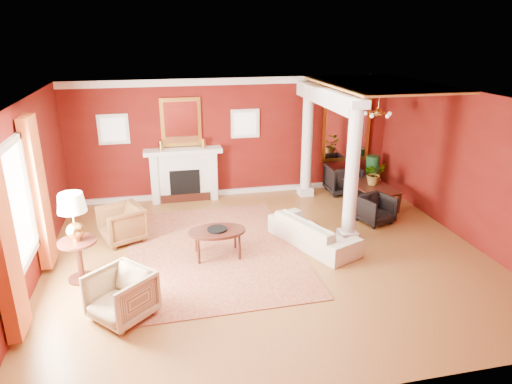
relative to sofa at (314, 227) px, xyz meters
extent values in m
plane|color=brown|center=(-0.96, -0.25, -0.38)|extent=(8.00, 8.00, 0.00)
cube|color=#5D140C|center=(-0.96, 3.25, 1.07)|extent=(8.00, 0.04, 2.90)
cube|color=#5D140C|center=(-0.96, -3.75, 1.07)|extent=(8.00, 0.04, 2.90)
cube|color=#5D140C|center=(-4.96, -0.25, 1.07)|extent=(0.04, 7.00, 2.90)
cube|color=#5D140C|center=(3.04, -0.25, 1.07)|extent=(0.04, 7.00, 2.90)
cube|color=white|center=(-0.96, -0.25, 2.52)|extent=(8.00, 7.00, 0.04)
cube|color=white|center=(-2.26, 3.08, 0.22)|extent=(1.60, 0.34, 1.20)
cube|color=black|center=(-2.26, 2.90, 0.07)|extent=(0.72, 0.03, 0.70)
cube|color=black|center=(-2.26, 2.90, -0.28)|extent=(1.20, 0.05, 0.20)
cube|color=white|center=(-2.26, 3.04, 0.86)|extent=(1.85, 0.42, 0.10)
cube|color=white|center=(-2.96, 3.05, 0.22)|extent=(0.16, 0.40, 1.20)
cube|color=white|center=(-1.56, 3.05, 0.22)|extent=(0.16, 0.40, 1.20)
cube|color=gold|center=(-2.26, 3.21, 1.52)|extent=(0.95, 0.06, 1.15)
cube|color=white|center=(-2.26, 3.17, 1.52)|extent=(0.78, 0.02, 0.98)
cube|color=white|center=(-3.81, 3.22, 1.42)|extent=(0.70, 0.06, 0.70)
cube|color=white|center=(-3.81, 3.18, 1.42)|extent=(0.54, 0.02, 0.54)
cube|color=white|center=(-0.71, 3.22, 1.42)|extent=(0.70, 0.06, 0.70)
cube|color=white|center=(-0.71, 3.18, 1.42)|extent=(0.54, 0.02, 0.54)
cube|color=white|center=(-4.95, -0.85, 1.17)|extent=(0.03, 1.30, 1.70)
cube|color=white|center=(-4.91, -1.55, 1.17)|extent=(0.08, 0.10, 1.90)
cube|color=white|center=(-4.91, -0.15, 1.17)|extent=(0.08, 0.10, 1.90)
cube|color=#AA471D|center=(-4.84, -1.85, 1.02)|extent=(0.18, 0.55, 2.60)
cube|color=#AA471D|center=(-4.84, 0.15, 1.02)|extent=(0.18, 0.55, 2.60)
cube|color=white|center=(0.74, 0.05, -0.28)|extent=(0.34, 0.34, 0.20)
cylinder|color=white|center=(0.74, 0.05, 1.07)|extent=(0.26, 0.26, 2.50)
cube|color=white|center=(0.74, 0.05, 2.34)|extent=(0.36, 0.36, 0.16)
cube|color=white|center=(0.74, 2.75, -0.28)|extent=(0.34, 0.34, 0.20)
cylinder|color=white|center=(0.74, 2.75, 1.07)|extent=(0.26, 0.26, 2.50)
cube|color=white|center=(0.74, 2.75, 2.34)|extent=(0.36, 0.36, 0.16)
cube|color=white|center=(0.74, 1.65, 2.24)|extent=(0.30, 3.20, 0.32)
cube|color=gold|center=(1.89, 1.50, 2.49)|extent=(2.30, 3.40, 0.04)
cube|color=gold|center=(1.94, 3.21, 1.17)|extent=(1.30, 0.06, 1.70)
cube|color=white|center=(1.94, 3.17, 1.17)|extent=(1.10, 0.02, 1.50)
cylinder|color=#B78B39|center=(1.94, 1.55, 2.20)|extent=(0.02, 0.02, 0.65)
sphere|color=#B78B39|center=(1.94, 1.55, 1.87)|extent=(0.20, 0.20, 0.20)
sphere|color=white|center=(2.22, 1.55, 1.84)|extent=(0.09, 0.09, 0.09)
sphere|color=white|center=(2.03, 1.81, 1.84)|extent=(0.09, 0.09, 0.09)
sphere|color=white|center=(1.71, 1.71, 1.84)|extent=(0.09, 0.09, 0.09)
sphere|color=white|center=(1.71, 1.38, 1.84)|extent=(0.09, 0.09, 0.09)
sphere|color=white|center=(2.03, 1.28, 1.84)|extent=(0.09, 0.09, 0.09)
cube|color=white|center=(-0.96, 3.21, 2.44)|extent=(8.00, 0.08, 0.16)
cube|color=white|center=(-0.96, 3.21, -0.32)|extent=(8.00, 0.08, 0.12)
cube|color=maroon|center=(-1.94, 0.17, -0.37)|extent=(3.25, 4.28, 0.02)
imported|color=beige|center=(0.00, 0.00, 0.00)|extent=(1.29, 2.00, 0.76)
imported|color=black|center=(-3.64, 0.98, 0.02)|extent=(0.97, 1.00, 0.80)
imported|color=tan|center=(-3.50, -1.67, 0.03)|extent=(1.07, 1.08, 0.81)
cylinder|color=black|center=(-1.88, -0.08, 0.13)|extent=(1.06, 1.06, 0.05)
cylinder|color=black|center=(-2.25, -0.31, -0.14)|extent=(0.05, 0.05, 0.48)
cylinder|color=black|center=(-1.51, -0.31, -0.14)|extent=(0.05, 0.05, 0.48)
cylinder|color=black|center=(-2.25, 0.16, -0.14)|extent=(0.05, 0.05, 0.48)
cylinder|color=black|center=(-1.51, 0.16, -0.14)|extent=(0.05, 0.05, 0.48)
imported|color=black|center=(-1.96, -0.01, 0.26)|extent=(0.15, 0.06, 0.20)
cylinder|color=black|center=(-4.24, -0.41, -0.36)|extent=(0.45, 0.45, 0.04)
cylinder|color=black|center=(-4.24, -0.41, -0.03)|extent=(0.10, 0.10, 0.70)
cylinder|color=black|center=(-4.24, -0.41, 0.32)|extent=(0.62, 0.62, 0.04)
sphere|color=#B78B39|center=(-4.24, -0.41, 0.53)|extent=(0.29, 0.29, 0.29)
cylinder|color=#B78B39|center=(-4.24, -0.41, 0.74)|extent=(0.03, 0.03, 0.31)
cone|color=white|center=(-4.24, -0.41, 1.02)|extent=(0.45, 0.45, 0.31)
imported|color=black|center=(2.06, 1.72, 0.02)|extent=(0.70, 1.49, 0.80)
imported|color=black|center=(1.67, 0.75, -0.04)|extent=(0.81, 0.79, 0.67)
imported|color=black|center=(1.71, 2.70, 0.02)|extent=(0.79, 0.74, 0.80)
sphere|color=#143F1C|center=(2.54, 2.75, -0.19)|extent=(0.39, 0.39, 0.39)
cylinder|color=#143F1C|center=(2.54, 2.75, 0.08)|extent=(0.35, 0.35, 0.92)
imported|color=#26591E|center=(2.10, 1.78, 0.63)|extent=(0.53, 0.58, 0.42)
camera|label=1|loc=(-2.81, -7.63, 3.64)|focal=32.00mm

